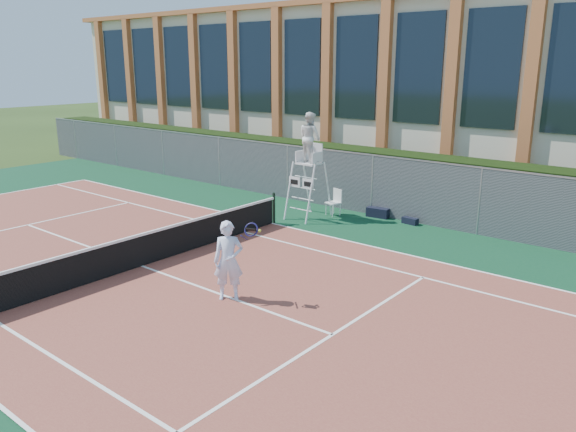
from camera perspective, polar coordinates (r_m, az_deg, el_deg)
The scene contains 12 objects.
ground at distance 16.03m, azimuth -14.64°, elevation -5.03°, with size 120.00×120.00×0.00m, color #233814.
apron at distance 16.60m, azimuth -11.87°, elevation -4.13°, with size 36.00×20.00×0.01m, color #0C3821.
tennis_court at distance 16.03m, azimuth -14.64°, elevation -4.96°, with size 23.77×10.97×0.02m, color brown.
tennis_net at distance 15.86m, azimuth -14.77°, elevation -3.21°, with size 0.10×11.30×1.10m.
fence at distance 21.84m, azimuth 4.03°, elevation 3.82°, with size 40.00×0.06×2.20m, color #595E60, non-canonical shape.
hedge at distance 22.81m, azimuth 5.78°, elevation 4.27°, with size 40.00×1.40×2.20m, color black.
building at distance 29.39m, azimuth 14.78°, elevation 12.30°, with size 45.00×10.60×8.22m.
umpire_chair at distance 19.90m, azimuth 2.23°, elevation 7.70°, with size 1.07×1.65×3.83m.
plastic_chair at distance 20.63m, azimuth 4.83°, elevation 1.65°, with size 0.55×0.55×0.97m.
sports_bag_near at distance 20.62m, azimuth 9.11°, elevation 0.36°, with size 0.81×0.32×0.35m, color black.
sports_bag_far at distance 19.98m, azimuth 12.30°, elevation -0.47°, with size 0.56×0.24×0.22m, color black.
tennis_player at distance 13.19m, azimuth -6.05°, elevation -4.52°, with size 1.10×0.86×1.89m.
Camera 1 is at (12.32, -8.70, 5.44)m, focal length 35.00 mm.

